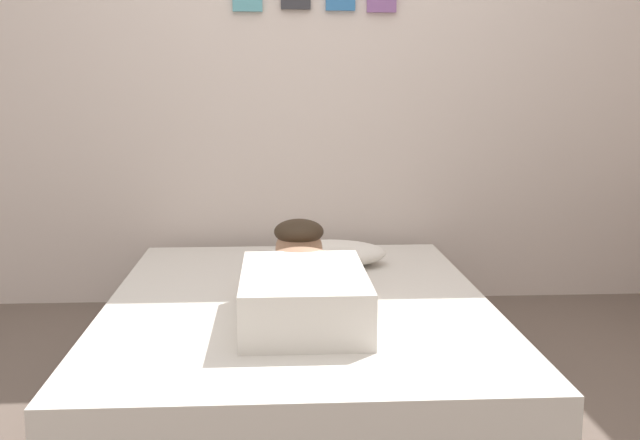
# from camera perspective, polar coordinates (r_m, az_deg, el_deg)

# --- Properties ---
(ground_plane) EXTENTS (12.74, 12.74, 0.00)m
(ground_plane) POSITION_cam_1_polar(r_m,az_deg,el_deg) (2.72, 1.40, -14.07)
(ground_plane) COLOR #66564C
(back_wall) EXTENTS (4.37, 0.12, 2.50)m
(back_wall) POSITION_cam_1_polar(r_m,az_deg,el_deg) (3.95, -0.32, 12.04)
(back_wall) COLOR silver
(back_wall) RESTS_ON ground
(bed) EXTENTS (1.47, 2.00, 0.31)m
(bed) POSITION_cam_1_polar(r_m,az_deg,el_deg) (2.96, -1.61, -8.85)
(bed) COLOR #4C4742
(bed) RESTS_ON ground
(pillow) EXTENTS (0.52, 0.32, 0.11)m
(pillow) POSITION_cam_1_polar(r_m,az_deg,el_deg) (3.43, 0.62, -2.51)
(pillow) COLOR white
(pillow) RESTS_ON bed
(person_lying) EXTENTS (0.43, 0.92, 0.27)m
(person_lying) POSITION_cam_1_polar(r_m,az_deg,el_deg) (2.74, -1.34, -4.65)
(person_lying) COLOR silver
(person_lying) RESTS_ON bed
(coffee_cup) EXTENTS (0.12, 0.09, 0.07)m
(coffee_cup) POSITION_cam_1_polar(r_m,az_deg,el_deg) (3.36, 1.61, -3.09)
(coffee_cup) COLOR white
(coffee_cup) RESTS_ON bed
(cell_phone) EXTENTS (0.07, 0.14, 0.01)m
(cell_phone) POSITION_cam_1_polar(r_m,az_deg,el_deg) (2.64, 2.19, -7.54)
(cell_phone) COLOR black
(cell_phone) RESTS_ON bed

